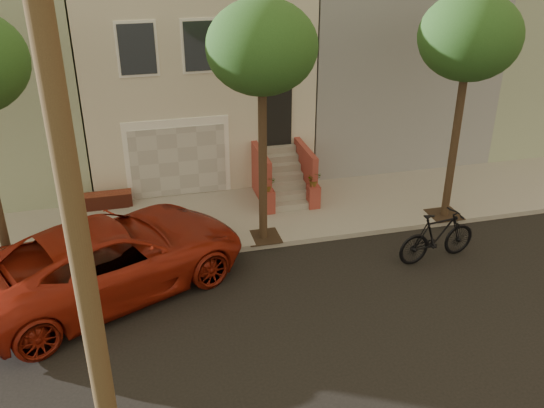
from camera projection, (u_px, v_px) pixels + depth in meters
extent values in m
plane|color=black|center=(260.00, 335.00, 12.63)|extent=(90.00, 90.00, 0.00)
cube|color=gray|center=(219.00, 220.00, 17.25)|extent=(40.00, 3.70, 0.15)
cube|color=beige|center=(187.00, 56.00, 20.76)|extent=(7.00, 8.00, 7.00)
cube|color=gray|center=(367.00, 46.00, 22.26)|extent=(6.50, 8.00, 7.00)
cube|color=gray|center=(517.00, 38.00, 23.70)|extent=(6.50, 8.00, 7.00)
cube|color=white|center=(178.00, 158.00, 18.09)|extent=(3.20, 0.12, 2.50)
cube|color=beige|center=(178.00, 161.00, 18.09)|extent=(2.90, 0.06, 2.20)
cube|color=gray|center=(188.00, 221.00, 17.01)|extent=(3.20, 3.70, 0.02)
cube|color=maroon|center=(108.00, 200.00, 17.78)|extent=(1.40, 0.45, 0.44)
cube|color=black|center=(276.00, 115.00, 18.23)|extent=(1.00, 0.06, 2.00)
cube|color=#3F4751|center=(137.00, 49.00, 16.37)|extent=(1.00, 0.06, 1.40)
cube|color=white|center=(137.00, 49.00, 16.39)|extent=(1.15, 0.05, 1.55)
cube|color=#3F4751|center=(201.00, 46.00, 16.77)|extent=(1.00, 0.06, 1.40)
cube|color=white|center=(201.00, 46.00, 16.79)|extent=(1.15, 0.05, 1.55)
cube|color=#3F4751|center=(263.00, 43.00, 17.17)|extent=(1.00, 0.06, 1.40)
cube|color=white|center=(263.00, 43.00, 17.19)|extent=(1.15, 0.05, 1.55)
cube|color=gray|center=(291.00, 206.00, 17.68)|extent=(1.20, 0.28, 0.20)
cube|color=gray|center=(288.00, 196.00, 17.84)|extent=(1.20, 0.28, 0.20)
cube|color=gray|center=(286.00, 186.00, 18.00)|extent=(1.20, 0.28, 0.20)
cube|color=gray|center=(283.00, 177.00, 18.15)|extent=(1.20, 0.28, 0.20)
cube|color=gray|center=(281.00, 167.00, 18.31)|extent=(1.20, 0.28, 0.20)
cube|color=gray|center=(279.00, 158.00, 18.46)|extent=(1.20, 0.28, 0.20)
cube|color=gray|center=(277.00, 149.00, 18.62)|extent=(1.20, 0.28, 0.20)
cube|color=#983B32|center=(261.00, 176.00, 17.95)|extent=(0.18, 1.96, 1.60)
cube|color=#983B32|center=(305.00, 172.00, 18.26)|extent=(0.18, 1.96, 1.60)
cube|color=#983B32|center=(268.00, 202.00, 17.38)|extent=(0.35, 0.35, 0.70)
imported|color=#224C1B|center=(268.00, 184.00, 17.13)|extent=(0.40, 0.35, 0.45)
cube|color=#983B32|center=(313.00, 197.00, 17.69)|extent=(0.35, 0.35, 0.70)
imported|color=#224C1B|center=(314.00, 179.00, 17.44)|extent=(0.41, 0.35, 0.45)
cube|color=#2D2116|center=(11.00, 268.00, 14.74)|extent=(0.90, 0.90, 0.02)
cube|color=#2D2116|center=(263.00, 237.00, 16.17)|extent=(0.90, 0.90, 0.02)
cylinder|color=#312316|center=(263.00, 166.00, 15.25)|extent=(0.22, 0.22, 4.20)
ellipsoid|color=#224C1B|center=(262.00, 47.00, 13.91)|extent=(2.70, 2.57, 2.29)
cube|color=#2D2116|center=(444.00, 214.00, 17.39)|extent=(0.90, 0.90, 0.02)
cylinder|color=#312316|center=(454.00, 148.00, 16.46)|extent=(0.22, 0.22, 4.20)
ellipsoid|color=#224C1B|center=(470.00, 37.00, 15.12)|extent=(2.70, 2.57, 2.29)
cylinder|color=#483621|center=(72.00, 206.00, 6.98)|extent=(0.30, 0.30, 10.00)
imported|color=maroon|center=(111.00, 257.00, 13.79)|extent=(7.11, 5.38, 1.80)
imported|color=black|center=(438.00, 236.00, 15.14)|extent=(2.33, 0.95, 1.36)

